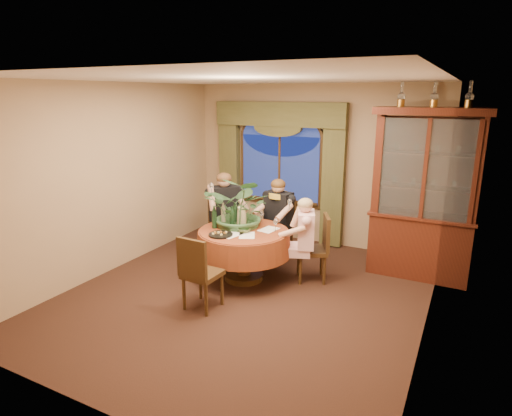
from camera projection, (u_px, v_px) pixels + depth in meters
The scene contains 35 objects.
floor at pixel (246, 295), 5.78m from camera, with size 5.00×5.00×0.00m, color black.
wall_back at pixel (312, 165), 7.57m from camera, with size 4.50×4.50×0.00m, color #977A5A.
wall_right at pixel (435, 216), 4.43m from camera, with size 5.00×5.00×0.00m, color #977A5A.
ceiling at pixel (244, 79), 5.06m from camera, with size 5.00×5.00×0.00m, color white.
window at pixel (280, 169), 7.80m from camera, with size 1.62×0.10×1.32m, color navy, non-canonical shape.
arched_transom at pixel (280, 126), 7.60m from camera, with size 1.60×0.06×0.44m, color navy, non-canonical shape.
drapery_left at pixel (230, 171), 8.24m from camera, with size 0.38×0.14×2.32m, color #41411F.
drapery_right at pixel (333, 181), 7.33m from camera, with size 0.38×0.14×2.32m, color #41411F.
swag_valance at pixel (279, 114), 7.47m from camera, with size 2.45×0.16×0.42m, color #41411F, non-canonical shape.
dining_table at pixel (244, 255), 6.18m from camera, with size 1.38×1.38×0.75m, color maroon.
china_cabinet at pixel (424, 195), 6.10m from camera, with size 1.51×0.59×2.45m, color #39150E.
oil_lamp_left at pixel (402, 94), 5.93m from camera, with size 0.11×0.11×0.34m, color #A5722D, non-canonical shape.
oil_lamp_center at pixel (435, 94), 5.74m from camera, with size 0.11×0.11×0.34m, color #A5722D, non-canonical shape.
oil_lamp_right at pixel (470, 94), 5.55m from camera, with size 0.11×0.11×0.34m, color #A5722D, non-canonical shape.
chair_right at pixel (312, 248), 6.13m from camera, with size 0.42×0.42×0.96m, color black.
chair_back_right at pixel (278, 230), 6.95m from camera, with size 0.42×0.42×0.96m, color black.
chair_back at pixel (224, 228), 7.05m from camera, with size 0.42×0.42×0.96m, color black.
chair_front_left at pixel (202, 272), 5.33m from camera, with size 0.42×0.42×0.96m, color black.
person_pink at pixel (306, 241), 6.03m from camera, with size 0.45×0.41×1.24m, color beige, non-canonical shape.
person_back at pixel (224, 215), 6.96m from camera, with size 0.51×0.47×1.42m, color black, non-canonical shape.
person_scarf at pixel (278, 220), 6.82m from camera, with size 0.48×0.44×1.35m, color black, non-canonical shape.
stoneware_vase at pixel (242, 217), 6.24m from camera, with size 0.15×0.15×0.29m, color tan, non-canonical shape.
centerpiece_plant at pixel (241, 183), 6.11m from camera, with size 1.02×1.13×0.88m, color #355D36.
olive_bowl at pixel (244, 230), 5.98m from camera, with size 0.17×0.17×0.05m, color #515F32.
cheese_platter at pixel (221, 235), 5.85m from camera, with size 0.33×0.33×0.02m, color black.
wine_bottle_0 at pixel (232, 218), 6.10m from camera, with size 0.07×0.07×0.33m, color black.
wine_bottle_1 at pixel (223, 214), 6.31m from camera, with size 0.07×0.07×0.33m, color tan.
wine_bottle_2 at pixel (214, 217), 6.14m from camera, with size 0.07×0.07×0.33m, color black.
wine_bottle_3 at pixel (235, 213), 6.32m from camera, with size 0.07×0.07×0.33m, color black.
tasting_paper_0 at pixel (247, 235), 5.85m from camera, with size 0.21×0.30×0.00m, color white.
tasting_paper_1 at pixel (269, 230), 6.10m from camera, with size 0.21×0.30×0.00m, color white.
tasting_paper_2 at pixel (231, 235), 5.86m from camera, with size 0.21×0.30×0.00m, color white.
wine_glass_person_pink at pixel (276, 225), 6.02m from camera, with size 0.07×0.07×0.18m, color silver, non-canonical shape.
wine_glass_person_back at pixel (234, 216), 6.48m from camera, with size 0.07×0.07×0.18m, color silver, non-canonical shape.
wine_glass_person_scarf at pixel (262, 217), 6.42m from camera, with size 0.07×0.07×0.18m, color silver, non-canonical shape.
Camera 1 is at (2.53, -4.64, 2.63)m, focal length 30.00 mm.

